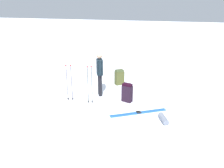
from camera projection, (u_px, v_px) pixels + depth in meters
ground_plane at (112, 102)px, 8.73m from camera, size 80.00×80.00×0.00m
skier_standing at (100, 72)px, 9.07m from camera, size 0.35×0.52×1.70m
ski_pair_near at (139, 113)px, 7.84m from camera, size 1.74×1.22×0.05m
backpack_large_dark at (119, 77)px, 10.49m from camera, size 0.46×0.44×0.68m
backpack_bright at (127, 93)px, 8.66m from camera, size 0.41×0.31×0.70m
ski_poles_planted_near at (90, 83)px, 8.40m from camera, size 0.20×0.11×1.40m
ski_poles_planted_far at (69, 81)px, 8.65m from camera, size 0.23×0.12×1.37m
sleeping_mat_rolled at (163, 119)px, 7.28m from camera, size 0.39×0.58×0.18m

